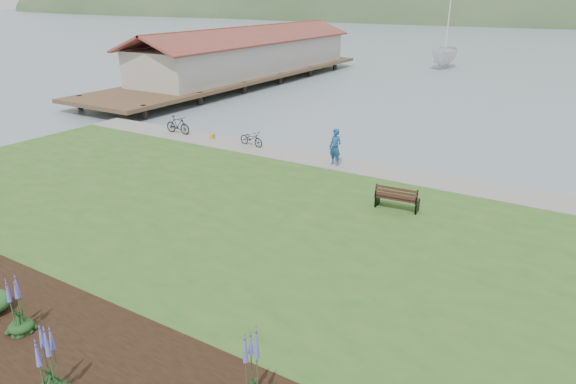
% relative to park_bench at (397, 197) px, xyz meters
% --- Properties ---
extents(ground, '(600.00, 600.00, 0.00)m').
position_rel_park_bench_xyz_m(ground, '(-4.94, -2.78, -0.91)').
color(ground, slate).
rests_on(ground, ground).
extents(lawn, '(34.00, 20.00, 0.40)m').
position_rel_park_bench_xyz_m(lawn, '(-4.94, -4.78, -0.71)').
color(lawn, '#305A1F').
rests_on(lawn, ground).
extents(shoreline_path, '(34.00, 2.20, 0.03)m').
position_rel_park_bench_xyz_m(shoreline_path, '(-4.94, 4.12, -0.50)').
color(shoreline_path, gray).
rests_on(shoreline_path, lawn).
extents(garden_bed, '(24.00, 4.40, 0.04)m').
position_rel_park_bench_xyz_m(garden_bed, '(-1.94, -12.58, -0.49)').
color(garden_bed, black).
rests_on(garden_bed, lawn).
extents(pier_pavilion, '(8.00, 36.00, 5.40)m').
position_rel_park_bench_xyz_m(pier_pavilion, '(-24.94, 24.74, 1.73)').
color(pier_pavilion, '#4C3826').
rests_on(pier_pavilion, ground).
extents(park_bench, '(1.71, 0.82, 1.03)m').
position_rel_park_bench_xyz_m(park_bench, '(0.00, 0.00, 0.00)').
color(park_bench, black).
rests_on(park_bench, lawn).
extents(person, '(0.90, 0.71, 2.18)m').
position_rel_park_bench_xyz_m(person, '(-4.57, 3.72, 0.58)').
color(person, navy).
rests_on(person, lawn).
extents(bicycle_a, '(0.82, 1.72, 0.87)m').
position_rel_park_bench_xyz_m(bicycle_a, '(-10.11, 4.42, -0.08)').
color(bicycle_a, black).
rests_on(bicycle_a, lawn).
extents(bicycle_b, '(0.52, 1.81, 1.09)m').
position_rel_park_bench_xyz_m(bicycle_b, '(-15.46, 4.28, 0.04)').
color(bicycle_b, black).
rests_on(bicycle_b, lawn).
extents(sailboat, '(11.75, 11.94, 29.33)m').
position_rel_park_bench_xyz_m(sailboat, '(-10.96, 45.51, -0.91)').
color(sailboat, silver).
rests_on(sailboat, ground).
extents(pannier, '(0.26, 0.32, 0.30)m').
position_rel_park_bench_xyz_m(pannier, '(-12.90, 4.42, -0.36)').
color(pannier, orange).
rests_on(pannier, lawn).
extents(echium_0, '(0.62, 0.62, 1.92)m').
position_rel_park_bench_xyz_m(echium_0, '(-2.54, -13.41, 0.34)').
color(echium_0, '#143815').
rests_on(echium_0, garden_bed).
extents(echium_1, '(0.62, 0.62, 2.15)m').
position_rel_park_bench_xyz_m(echium_1, '(1.18, -11.41, 0.35)').
color(echium_1, '#143815').
rests_on(echium_1, garden_bed).
extents(echium_4, '(0.62, 0.62, 1.80)m').
position_rel_park_bench_xyz_m(echium_4, '(-5.16, -12.44, 0.24)').
color(echium_4, '#143815').
rests_on(echium_4, garden_bed).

